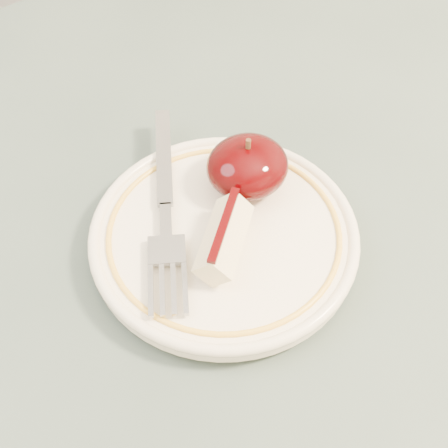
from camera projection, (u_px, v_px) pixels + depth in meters
table at (256, 347)px, 0.52m from camera, size 0.90×0.90×0.75m
plate at (224, 236)px, 0.46m from camera, size 0.20×0.20×0.02m
apple_half at (247, 166)px, 0.48m from camera, size 0.06×0.06×0.05m
apple_wedge at (224, 238)px, 0.44m from camera, size 0.07×0.06×0.03m
fork at (165, 207)px, 0.47m from camera, size 0.12×0.18×0.00m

